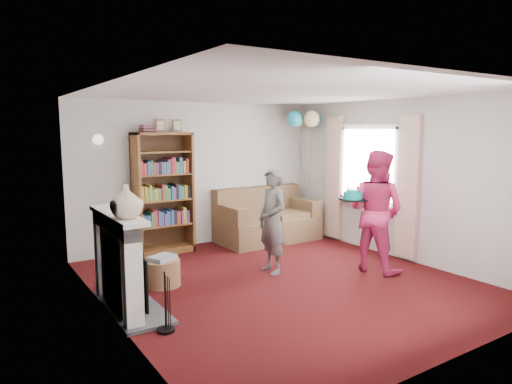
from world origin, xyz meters
TOP-DOWN VIEW (x-y plane):
  - ground at (0.00, 0.00)m, footprint 5.00×5.00m
  - wall_back at (0.00, 2.51)m, footprint 4.50×0.02m
  - wall_left at (-2.26, 0.00)m, footprint 0.02×5.00m
  - wall_right at (2.26, 0.00)m, footprint 0.02×5.00m
  - ceiling at (0.00, 0.00)m, footprint 4.50×5.00m
  - fireplace at (-2.09, 0.19)m, footprint 0.55×1.80m
  - window_bay at (2.21, 0.60)m, footprint 0.14×2.02m
  - wall_sconce at (-1.75, 2.36)m, footprint 0.16×0.23m
  - bookcase at (-0.77, 2.30)m, footprint 0.94×0.42m
  - sofa at (1.13, 2.07)m, footprint 1.82×0.96m
  - wicker_basket at (-1.41, 0.74)m, footprint 0.46×0.46m
  - person_striped at (0.12, 0.43)m, footprint 0.38×0.56m
  - person_magenta at (1.43, -0.30)m, footprint 0.84×0.98m
  - birthday_cake at (1.08, -0.17)m, footprint 0.32×0.32m
  - balloons at (1.90, 1.95)m, footprint 0.74×0.74m
  - mantel_vase at (-2.12, -0.15)m, footprint 0.44×0.44m

SIDE VIEW (x-z plane):
  - ground at x=0.00m, z-range 0.00..0.00m
  - wicker_basket at x=-1.41m, z-range -0.02..0.39m
  - sofa at x=1.13m, z-range -0.12..0.84m
  - fireplace at x=-2.09m, z-range -0.05..1.07m
  - person_striped at x=0.12m, z-range 0.00..1.50m
  - person_magenta at x=1.43m, z-range 0.00..1.74m
  - bookcase at x=-0.77m, z-range -0.13..2.07m
  - birthday_cake at x=1.08m, z-range 0.99..1.22m
  - window_bay at x=2.21m, z-range 0.10..2.30m
  - wall_back at x=0.00m, z-range 0.00..2.50m
  - wall_left at x=-2.26m, z-range 0.00..2.50m
  - wall_right at x=2.26m, z-range 0.00..2.50m
  - mantel_vase at x=-2.12m, z-range 1.12..1.48m
  - wall_sconce at x=-1.75m, z-range 1.80..1.96m
  - balloons at x=1.90m, z-range 1.38..3.06m
  - ceiling at x=0.00m, z-range 2.50..2.51m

